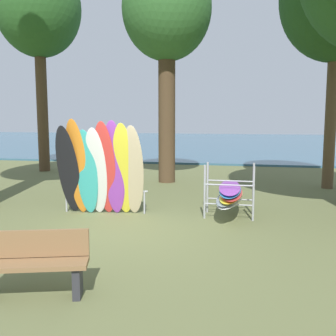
% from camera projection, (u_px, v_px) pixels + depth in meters
% --- Properties ---
extents(ground_plane, '(80.00, 80.00, 0.00)m').
position_uv_depth(ground_plane, '(131.00, 230.00, 8.14)').
color(ground_plane, '#60663D').
extents(lake_water, '(80.00, 36.00, 0.10)m').
position_uv_depth(lake_water, '(225.00, 142.00, 36.84)').
color(lake_water, '#38607A').
rests_on(lake_water, ground).
extents(tree_far_right_back, '(3.54, 3.54, 8.92)m').
position_uv_depth(tree_far_right_back, '(38.00, 10.00, 16.41)').
color(tree_far_right_back, '#4C3823').
rests_on(tree_far_right_back, ground).
extents(tree_deep_back, '(3.10, 3.10, 7.85)m').
position_uv_depth(tree_deep_back, '(167.00, 14.00, 13.56)').
color(tree_deep_back, '#4C3823').
rests_on(tree_deep_back, ground).
extents(leaning_board_pile, '(2.12, 0.94, 2.30)m').
position_uv_depth(leaning_board_pile, '(100.00, 170.00, 9.28)').
color(leaning_board_pile, black).
rests_on(leaning_board_pile, ground).
extents(board_storage_rack, '(1.15, 2.13, 1.25)m').
position_uv_depth(board_storage_rack, '(230.00, 193.00, 9.23)').
color(board_storage_rack, '#9EA0A5').
rests_on(board_storage_rack, ground).
extents(park_bench, '(1.46, 0.81, 0.85)m').
position_uv_depth(park_bench, '(34.00, 263.00, 5.09)').
color(park_bench, '#2D2D33').
rests_on(park_bench, ground).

